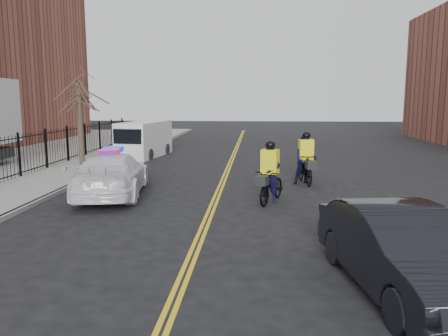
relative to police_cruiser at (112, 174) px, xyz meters
name	(u,v)px	position (x,y,z in m)	size (l,w,h in m)	color
ground	(205,225)	(3.85, -3.58, -0.80)	(120.00, 120.00, 0.00)	black
center_line_left	(223,176)	(3.77, 4.42, -0.80)	(0.10, 60.00, 0.01)	yellow
center_line_right	(227,176)	(3.93, 4.42, -0.80)	(0.10, 60.00, 0.01)	yellow
sidewalk	(68,173)	(-3.65, 4.42, -0.73)	(3.00, 60.00, 0.15)	gray
curb	(99,173)	(-2.15, 4.42, -0.73)	(0.20, 60.00, 0.15)	gray
iron_fence	(36,153)	(-5.15, 4.42, 0.20)	(0.12, 28.00, 2.00)	black
street_tree	(79,99)	(-3.75, 6.42, 2.73)	(3.20, 3.20, 4.80)	#32261E
police_cruiser	(112,174)	(0.00, 0.00, 0.00)	(3.03, 5.76, 1.75)	white
dark_sedan	(402,251)	(7.94, -7.62, -0.01)	(1.68, 4.81, 1.58)	black
cargo_van	(144,140)	(-1.67, 11.04, 0.25)	(2.51, 5.33, 2.15)	white
cyclist_near	(270,181)	(5.74, -0.64, -0.06)	(1.48, 2.32, 2.15)	black
cyclist_far	(306,163)	(7.34, 2.78, 0.07)	(1.09, 2.25, 2.21)	black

